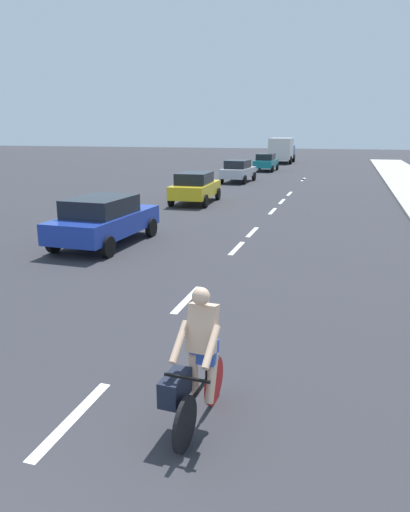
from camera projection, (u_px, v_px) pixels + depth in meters
The scene contains 16 objects.
ground_plane at pixel (272, 212), 21.79m from camera, with size 160.00×160.00×0.00m, color #2D2D33.
lane_stripe_1 at pixel (72, 418), 6.14m from camera, with size 0.16×1.80×0.01m, color white.
lane_stripe_2 at pixel (187, 299), 10.48m from camera, with size 0.16×1.80×0.01m, color white.
lane_stripe_3 at pixel (237, 248), 15.04m from camera, with size 0.16×1.80×0.01m, color white.
lane_stripe_4 at pixel (252, 232), 17.42m from camera, with size 0.16×1.80×0.01m, color white.
lane_stripe_5 at pixel (273, 211), 21.95m from camera, with size 0.16×1.80×0.01m, color white.
lane_stripe_6 at pixel (282, 201), 24.96m from camera, with size 0.16×1.80×0.01m, color white.
lane_stripe_7 at pixel (289, 194), 28.03m from camera, with size 0.16×1.80×0.01m, color white.
lane_stripe_8 at pixel (303, 180), 35.88m from camera, with size 0.16×1.80×0.01m, color white.
lane_stripe_9 at pixel (304, 179), 36.60m from camera, with size 0.16×1.80×0.01m, color white.
cyclist at pixel (196, 365), 5.81m from camera, with size 0.63×1.71×1.82m.
parked_car_blue at pixel (104, 219), 15.33m from camera, with size 2.16×4.50×1.57m.
parked_car_yellow at pixel (195, 187), 24.19m from camera, with size 2.06×4.20×1.57m.
parked_car_silver at pixel (238, 170), 34.10m from camera, with size 2.03×4.05×1.57m.
parked_car_teal at pixel (266, 162), 43.49m from camera, with size 1.91×4.01×1.57m.
delivery_truck at pixel (282, 150), 54.14m from camera, with size 2.78×6.29×2.80m.
Camera 1 is at (3.18, -1.57, 3.61)m, focal length 33.32 mm.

